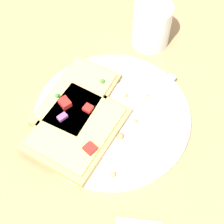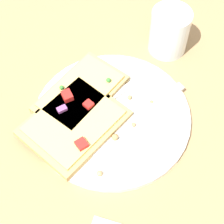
# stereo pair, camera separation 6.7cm
# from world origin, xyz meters

# --- Properties ---
(ground_plane) EXTENTS (4.00, 4.00, 0.00)m
(ground_plane) POSITION_xyz_m (0.00, 0.00, 0.00)
(ground_plane) COLOR #9E7A51
(plate) EXTENTS (0.28, 0.28, 0.01)m
(plate) POSITION_xyz_m (0.00, 0.00, 0.01)
(plate) COLOR white
(plate) RESTS_ON ground
(fork) EXTENTS (0.17, 0.13, 0.01)m
(fork) POSITION_xyz_m (0.03, 0.02, 0.01)
(fork) COLOR #B7B7BC
(fork) RESTS_ON plate
(knife) EXTENTS (0.19, 0.14, 0.01)m
(knife) POSITION_xyz_m (0.02, -0.06, 0.01)
(knife) COLOR #B7B7BC
(knife) RESTS_ON plate
(pizza_slice_main) EXTENTS (0.21, 0.19, 0.03)m
(pizza_slice_main) POSITION_xyz_m (-0.04, 0.06, 0.02)
(pizza_slice_main) COLOR tan
(pizza_slice_main) RESTS_ON plate
(pizza_slice_corner) EXTENTS (0.19, 0.15, 0.03)m
(pizza_slice_corner) POSITION_xyz_m (0.02, 0.07, 0.02)
(pizza_slice_corner) COLOR tan
(pizza_slice_corner) RESTS_ON plate
(crumb_scatter) EXTENTS (0.17, 0.06, 0.01)m
(crumb_scatter) POSITION_xyz_m (-0.03, -0.03, 0.02)
(crumb_scatter) COLOR tan
(crumb_scatter) RESTS_ON plate
(drinking_glass) EXTENTS (0.08, 0.08, 0.09)m
(drinking_glass) POSITION_xyz_m (0.20, -0.06, 0.05)
(drinking_glass) COLOR silver
(drinking_glass) RESTS_ON ground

